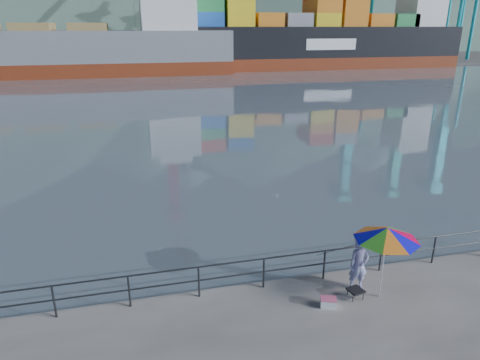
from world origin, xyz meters
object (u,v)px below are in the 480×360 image
beach_umbrella (387,234)px  bulk_carrier (70,49)px  container_ship (329,36)px  fisherman (359,265)px  cooler_bag (328,303)px

beach_umbrella → bulk_carrier: bearing=103.2°
bulk_carrier → container_ship: container_ship is taller
fisherman → cooler_bag: (-1.24, -0.64, -0.69)m
fisherman → beach_umbrella: beach_umbrella is taller
fisherman → bulk_carrier: 70.57m
fisherman → container_ship: 79.00m
cooler_bag → container_ship: container_ship is taller
bulk_carrier → cooler_bag: bearing=-78.1°
beach_umbrella → container_ship: size_ratio=0.04×
cooler_bag → container_ship: bearing=85.9°
beach_umbrella → bulk_carrier: (-16.27, 69.24, 1.96)m
fisherman → cooler_bag: fisherman is taller
cooler_bag → bulk_carrier: bulk_carrier is taller
beach_umbrella → fisherman: bearing=129.6°
beach_umbrella → cooler_bag: (-1.69, -0.09, -1.96)m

